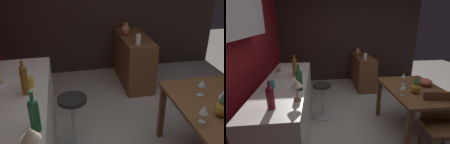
# 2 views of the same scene
# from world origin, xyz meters

# --- Properties ---
(ground_plane) EXTENTS (9.00, 9.00, 0.00)m
(ground_plane) POSITION_xyz_m (0.00, 0.00, 0.00)
(ground_plane) COLOR #B7B2A8
(wall_kitchen_back) EXTENTS (5.20, 0.33, 2.60)m
(wall_kitchen_back) POSITION_xyz_m (-0.06, 2.08, 1.41)
(wall_kitchen_back) COLOR maroon
(wall_kitchen_back) RESTS_ON ground_plane
(wall_side_right) EXTENTS (0.10, 4.40, 2.60)m
(wall_side_right) POSITION_xyz_m (2.55, 0.30, 1.30)
(wall_side_right) COLOR #33231E
(wall_side_right) RESTS_ON ground_plane
(dining_table) EXTENTS (1.15, 0.80, 0.74)m
(dining_table) POSITION_xyz_m (-0.09, -0.43, 0.64)
(dining_table) COLOR brown
(dining_table) RESTS_ON ground_plane
(kitchen_counter) EXTENTS (2.10, 0.60, 0.90)m
(kitchen_counter) POSITION_xyz_m (0.03, 1.48, 0.45)
(kitchen_counter) COLOR silver
(kitchen_counter) RESTS_ON ground_plane
(sideboard_cabinet) EXTENTS (1.10, 0.44, 0.82)m
(sideboard_cabinet) POSITION_xyz_m (1.90, -0.15, 0.41)
(sideboard_cabinet) COLOR brown
(sideboard_cabinet) RESTS_ON ground_plane
(chair_near_window) EXTENTS (0.46, 0.46, 0.86)m
(chair_near_window) POSITION_xyz_m (-0.60, -0.49, 0.48)
(chair_near_window) COLOR brown
(chair_near_window) RESTS_ON ground_plane
(bar_stool) EXTENTS (0.34, 0.34, 0.64)m
(bar_stool) POSITION_xyz_m (0.49, 0.96, 0.34)
(bar_stool) COLOR #262323
(bar_stool) RESTS_ON ground_plane
(wine_glass_left) EXTENTS (0.07, 0.07, 0.18)m
(wine_glass_left) POSITION_xyz_m (0.12, -0.33, 0.87)
(wine_glass_left) COLOR silver
(wine_glass_left) RESTS_ON dining_table
(wine_glass_right) EXTENTS (0.08, 0.08, 0.16)m
(wine_glass_right) POSITION_xyz_m (-0.29, -0.12, 0.86)
(wine_glass_right) COLOR silver
(wine_glass_right) RESTS_ON dining_table
(wine_glass_center) EXTENTS (0.07, 0.07, 0.16)m
(wine_glass_center) POSITION_xyz_m (-0.09, -0.43, 0.86)
(wine_glass_center) COLOR silver
(wine_glass_center) RESTS_ON dining_table
(pineapple_centerpiece) EXTENTS (0.13, 0.13, 0.25)m
(pineapple_centerpiece) POSITION_xyz_m (-0.24, -0.33, 0.85)
(pineapple_centerpiece) COLOR gold
(pineapple_centerpiece) RESTS_ON dining_table
(fruit_bowl) EXTENTS (0.19, 0.19, 0.11)m
(fruit_bowl) POSITION_xyz_m (0.00, -0.64, 0.80)
(fruit_bowl) COLOR #9E4C38
(fruit_bowl) RESTS_ON dining_table
(wine_bottle_amber) EXTENTS (0.06, 0.06, 0.33)m
(wine_bottle_amber) POSITION_xyz_m (0.23, 1.36, 1.06)
(wine_bottle_amber) COLOR #8C5114
(wine_bottle_amber) RESTS_ON kitchen_counter
(wine_bottle_green) EXTENTS (0.08, 0.08, 0.33)m
(wine_bottle_green) POSITION_xyz_m (-0.32, 1.24, 1.04)
(wine_bottle_green) COLOR #1E592D
(wine_bottle_green) RESTS_ON kitchen_counter
(wine_bottle_ruby) EXTENTS (0.08, 0.08, 0.29)m
(wine_bottle_ruby) POSITION_xyz_m (-0.75, 1.47, 1.03)
(wine_bottle_ruby) COLOR maroon
(wine_bottle_ruby) RESTS_ON kitchen_counter
(cup_cream) EXTENTS (0.13, 0.09, 0.09)m
(cup_cream) POSITION_xyz_m (0.50, 1.63, 0.94)
(cup_cream) COLOR beige
(cup_cream) RESTS_ON kitchen_counter
(cup_teal) EXTENTS (0.11, 0.08, 0.10)m
(cup_teal) POSITION_xyz_m (-0.23, 1.60, 0.95)
(cup_teal) COLOR teal
(cup_teal) RESTS_ON kitchen_counter
(cup_mustard) EXTENTS (0.12, 0.08, 0.10)m
(cup_mustard) POSITION_xyz_m (0.35, 1.35, 0.95)
(cup_mustard) COLOR gold
(cup_mustard) RESTS_ON kitchen_counter
(counter_lamp) EXTENTS (0.13, 0.13, 0.24)m
(counter_lamp) POSITION_xyz_m (-0.60, 1.24, 1.08)
(counter_lamp) COLOR #A58447
(counter_lamp) RESTS_ON kitchen_counter
(pillar_candle_tall) EXTENTS (0.08, 0.08, 0.17)m
(pillar_candle_tall) POSITION_xyz_m (1.53, -0.09, 0.89)
(pillar_candle_tall) COLOR white
(pillar_candle_tall) RESTS_ON sideboard_cabinet
(vase_copper) EXTENTS (0.13, 0.13, 0.21)m
(vase_copper) POSITION_xyz_m (1.98, -0.02, 0.92)
(vase_copper) COLOR #B26038
(vase_copper) RESTS_ON sideboard_cabinet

